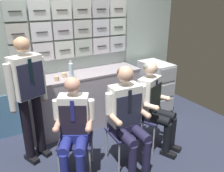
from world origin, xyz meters
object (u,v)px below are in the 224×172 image
at_px(folding_chair_left, 76,130).
at_px(water_bottle_short, 27,71).
at_px(crew_member_by_counter, 154,102).
at_px(crew_member_right, 128,114).
at_px(espresso_cup_small, 72,73).
at_px(folding_chair_right, 121,123).
at_px(folding_chair_by_counter, 143,110).
at_px(crew_member_standing, 28,91).
at_px(service_trolley, 155,86).
at_px(crew_member_left, 74,126).

distance_m(folding_chair_left, water_bottle_short, 1.27).
bearing_deg(crew_member_by_counter, crew_member_right, -163.50).
bearing_deg(espresso_cup_small, folding_chair_right, -77.50).
relative_size(folding_chair_by_counter, crew_member_standing, 0.52).
distance_m(service_trolley, folding_chair_left, 2.06).
relative_size(folding_chair_left, folding_chair_right, 1.00).
bearing_deg(crew_member_standing, folding_chair_right, -31.60).
relative_size(crew_member_left, folding_chair_right, 1.45).
bearing_deg(espresso_cup_small, water_bottle_short, 164.62).
xyz_separation_m(folding_chair_left, folding_chair_right, (0.58, -0.13, 0.00)).
xyz_separation_m(folding_chair_right, crew_member_by_counter, (0.54, 0.01, 0.17)).
relative_size(crew_member_standing, water_bottle_short, 6.25).
xyz_separation_m(crew_member_right, crew_member_by_counter, (0.55, 0.16, -0.03)).
bearing_deg(folding_chair_left, service_trolley, 21.74).
relative_size(crew_member_left, espresso_cup_small, 17.14).
relative_size(service_trolley, crew_member_right, 0.72).
xyz_separation_m(folding_chair_right, espresso_cup_small, (-0.24, 1.08, 0.43)).
bearing_deg(folding_chair_right, crew_member_left, -179.13).
bearing_deg(water_bottle_short, crew_member_by_counter, -41.43).
xyz_separation_m(crew_member_left, crew_member_right, (0.65, -0.15, 0.05)).
xyz_separation_m(water_bottle_short, espresso_cup_small, (0.63, -0.17, -0.09)).
distance_m(folding_chair_left, crew_member_by_counter, 1.14).
xyz_separation_m(folding_chair_right, crew_member_standing, (-1.00, 0.61, 0.44)).
bearing_deg(crew_member_standing, folding_chair_left, -49.12).
xyz_separation_m(service_trolley, crew_member_by_counter, (-0.79, -0.89, 0.20)).
height_order(service_trolley, folding_chair_left, service_trolley).
height_order(crew_member_right, espresso_cup_small, crew_member_right).
height_order(crew_member_left, crew_member_standing, crew_member_standing).
bearing_deg(water_bottle_short, crew_member_standing, -101.23).
height_order(crew_member_right, water_bottle_short, crew_member_right).
xyz_separation_m(service_trolley, crew_member_right, (-1.35, -1.05, 0.23)).
xyz_separation_m(crew_member_left, crew_member_standing, (-0.33, 0.62, 0.29)).
height_order(crew_member_by_counter, water_bottle_short, crew_member_by_counter).
bearing_deg(folding_chair_by_counter, folding_chair_left, -178.78).
bearing_deg(crew_member_right, service_trolley, 38.04).
relative_size(crew_member_right, water_bottle_short, 5.01).
xyz_separation_m(crew_member_left, espresso_cup_small, (0.42, 1.09, 0.28)).
bearing_deg(crew_member_right, crew_member_by_counter, 16.50).
xyz_separation_m(service_trolley, folding_chair_right, (-1.34, -0.90, 0.03)).
bearing_deg(service_trolley, folding_chair_right, -146.16).
bearing_deg(folding_chair_right, espresso_cup_small, 102.50).
distance_m(folding_chair_by_counter, crew_member_standing, 1.60).
bearing_deg(folding_chair_right, folding_chair_by_counter, 17.89).
relative_size(crew_member_left, crew_member_by_counter, 0.98).
bearing_deg(crew_member_left, water_bottle_short, 99.34).
bearing_deg(folding_chair_left, water_bottle_short, 104.45).
xyz_separation_m(crew_member_left, crew_member_by_counter, (1.20, 0.02, 0.02)).
bearing_deg(crew_member_right, espresso_cup_small, 100.49).
distance_m(crew_member_standing, espresso_cup_small, 0.89).
xyz_separation_m(folding_chair_right, crew_member_right, (-0.01, -0.16, 0.20)).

